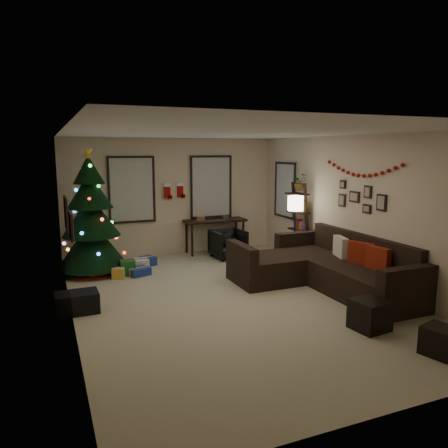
{
  "coord_description": "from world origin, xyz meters",
  "views": [
    {
      "loc": [
        -2.78,
        -6.34,
        2.42
      ],
      "look_at": [
        0.1,
        0.6,
        1.15
      ],
      "focal_mm": 35.03,
      "sensor_mm": 36.0,
      "label": 1
    }
  ],
  "objects_px": {
    "christmas_tree": "(91,221)",
    "bookshelf": "(300,224)",
    "desk": "(215,223)",
    "desk_chair": "(228,244)",
    "sofa": "(325,270)"
  },
  "relations": [
    {
      "from": "sofa",
      "to": "bookshelf",
      "type": "distance_m",
      "value": 1.81
    },
    {
      "from": "christmas_tree",
      "to": "bookshelf",
      "type": "height_order",
      "value": "christmas_tree"
    },
    {
      "from": "desk",
      "to": "bookshelf",
      "type": "bearing_deg",
      "value": -50.01
    },
    {
      "from": "sofa",
      "to": "bookshelf",
      "type": "xyz_separation_m",
      "value": [
        0.51,
        1.66,
        0.53
      ]
    },
    {
      "from": "christmas_tree",
      "to": "bookshelf",
      "type": "xyz_separation_m",
      "value": [
        4.25,
        -0.87,
        -0.21
      ]
    },
    {
      "from": "desk_chair",
      "to": "christmas_tree",
      "type": "bearing_deg",
      "value": 177.4
    },
    {
      "from": "sofa",
      "to": "desk_chair",
      "type": "bearing_deg",
      "value": 106.56
    },
    {
      "from": "christmas_tree",
      "to": "bookshelf",
      "type": "distance_m",
      "value": 4.34
    },
    {
      "from": "desk",
      "to": "desk_chair",
      "type": "bearing_deg",
      "value": -84.42
    },
    {
      "from": "sofa",
      "to": "desk",
      "type": "xyz_separation_m",
      "value": [
        -0.84,
        3.26,
        0.39
      ]
    },
    {
      "from": "desk_chair",
      "to": "bookshelf",
      "type": "xyz_separation_m",
      "value": [
        1.28,
        -0.95,
        0.52
      ]
    },
    {
      "from": "christmas_tree",
      "to": "desk",
      "type": "height_order",
      "value": "christmas_tree"
    },
    {
      "from": "sofa",
      "to": "desk_chair",
      "type": "distance_m",
      "value": 2.72
    },
    {
      "from": "sofa",
      "to": "desk_chair",
      "type": "relative_size",
      "value": 4.8
    },
    {
      "from": "desk",
      "to": "bookshelf",
      "type": "relative_size",
      "value": 0.84
    }
  ]
}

